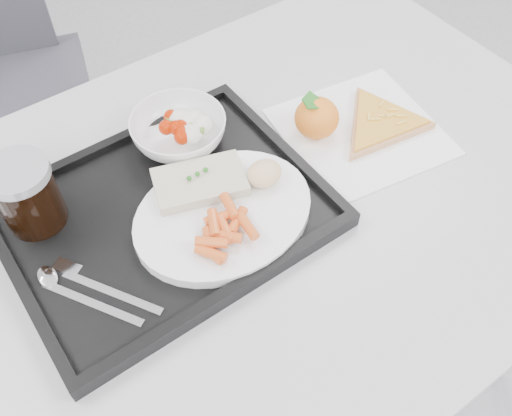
{
  "coord_description": "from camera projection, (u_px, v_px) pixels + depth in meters",
  "views": [
    {
      "loc": [
        -0.29,
        -0.14,
        1.43
      ],
      "look_at": [
        0.0,
        0.27,
        0.77
      ],
      "focal_mm": 40.0,
      "sensor_mm": 36.0,
      "label": 1
    }
  ],
  "objects": [
    {
      "name": "dinner_plate",
      "position": [
        223.0,
        214.0,
        0.82
      ],
      "size": [
        0.27,
        0.27,
        0.02
      ],
      "color": "white",
      "rests_on": "tray"
    },
    {
      "name": "fish_fillet",
      "position": [
        200.0,
        182.0,
        0.83
      ],
      "size": [
        0.15,
        0.12,
        0.03
      ],
      "color": "beige",
      "rests_on": "dinner_plate"
    },
    {
      "name": "pizza_slice",
      "position": [
        381.0,
        123.0,
        0.96
      ],
      "size": [
        0.26,
        0.26,
        0.02
      ],
      "color": "#E1BB61",
      "rests_on": "napkin"
    },
    {
      "name": "table",
      "position": [
        244.0,
        232.0,
        0.91
      ],
      "size": [
        1.2,
        0.8,
        0.75
      ],
      "color": "#B8B8BB",
      "rests_on": "ground"
    },
    {
      "name": "cutlery",
      "position": [
        81.0,
        288.0,
        0.75
      ],
      "size": [
        0.13,
        0.16,
        0.01
      ],
      "color": "silver",
      "rests_on": "tray"
    },
    {
      "name": "tray",
      "position": [
        165.0,
        215.0,
        0.84
      ],
      "size": [
        0.45,
        0.35,
        0.03
      ],
      "color": "black",
      "rests_on": "table"
    },
    {
      "name": "cola_glass",
      "position": [
        27.0,
        194.0,
        0.78
      ],
      "size": [
        0.09,
        0.09,
        0.11
      ],
      "color": "black",
      "rests_on": "tray"
    },
    {
      "name": "tangerine",
      "position": [
        317.0,
        118.0,
        0.93
      ],
      "size": [
        0.08,
        0.08,
        0.07
      ],
      "color": "orange",
      "rests_on": "napkin"
    },
    {
      "name": "salad_bowl",
      "position": [
        179.0,
        131.0,
        0.9
      ],
      "size": [
        0.15,
        0.15,
        0.05
      ],
      "color": "white",
      "rests_on": "tray"
    },
    {
      "name": "carrot_pile",
      "position": [
        222.0,
        231.0,
        0.78
      ],
      "size": [
        0.1,
        0.09,
        0.02
      ],
      "color": "#D75720",
      "rests_on": "dinner_plate"
    },
    {
      "name": "napkin",
      "position": [
        360.0,
        132.0,
        0.96
      ],
      "size": [
        0.28,
        0.28,
        0.0
      ],
      "color": "white",
      "rests_on": "table"
    },
    {
      "name": "bread_roll",
      "position": [
        264.0,
        173.0,
        0.84
      ],
      "size": [
        0.06,
        0.05,
        0.03
      ],
      "color": "#D4BB7E",
      "rests_on": "dinner_plate"
    },
    {
      "name": "salad_contents",
      "position": [
        186.0,
        125.0,
        0.9
      ],
      "size": [
        0.08,
        0.08,
        0.03
      ],
      "color": "#A51B00",
      "rests_on": "salad_bowl"
    }
  ]
}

